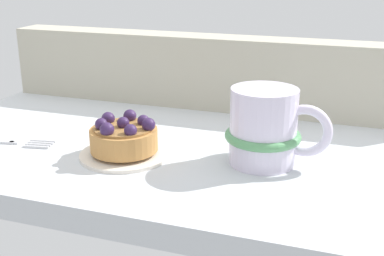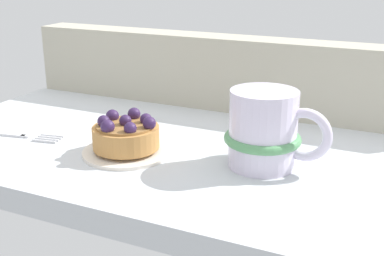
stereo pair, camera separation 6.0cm
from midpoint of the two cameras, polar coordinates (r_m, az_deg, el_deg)
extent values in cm
cube|color=silver|center=(67.94, -5.11, -2.69)|extent=(69.25, 40.97, 2.95)
cube|color=#B2AD99|center=(81.41, -0.24, 6.35)|extent=(67.86, 5.93, 11.45)
cylinder|color=silver|center=(63.05, -10.34, -2.84)|extent=(11.03, 11.03, 0.86)
cylinder|color=silver|center=(63.13, -10.33, -3.02)|extent=(6.07, 6.07, 0.43)
cylinder|color=#B77F42|center=(62.42, -10.44, -1.32)|extent=(8.25, 8.25, 2.69)
cylinder|color=olive|center=(61.93, -10.52, -0.03)|extent=(7.26, 7.26, 0.30)
sphere|color=#331E47|center=(61.73, -10.55, 0.51)|extent=(1.52, 1.52, 1.52)
sphere|color=#331E47|center=(60.58, -8.06, 0.37)|extent=(1.65, 1.65, 1.65)
sphere|color=#331E47|center=(62.43, -8.26, 0.76)|extent=(1.51, 1.51, 1.51)
sphere|color=#331E47|center=(64.24, -9.70, 1.32)|extent=(1.65, 1.65, 1.65)
sphere|color=#331E47|center=(64.07, -12.11, 1.00)|extent=(1.67, 1.67, 1.67)
sphere|color=#331E47|center=(61.62, -12.98, 0.35)|extent=(1.53, 1.53, 1.53)
sphere|color=#331E47|center=(59.72, -12.43, -0.22)|extent=(1.70, 1.70, 1.70)
sphere|color=#331E47|center=(59.20, -9.85, -0.33)|extent=(1.53, 1.53, 1.53)
cylinder|color=silver|center=(58.94, 5.18, 0.12)|extent=(7.85, 7.85, 9.12)
torus|color=#569960|center=(59.33, 5.15, -0.94)|extent=(8.98, 8.98, 1.09)
torus|color=silver|center=(58.07, 9.80, -0.38)|extent=(6.21, 1.11, 6.21)
cube|color=silver|center=(71.17, -21.78, -1.48)|extent=(1.28, 0.77, 0.60)
cube|color=silver|center=(68.60, -19.69, -1.97)|extent=(3.48, 0.88, 0.60)
cube|color=silver|center=(69.20, -19.41, -1.76)|extent=(3.48, 0.88, 0.60)
cube|color=silver|center=(69.81, -19.14, -1.55)|extent=(3.48, 0.88, 0.60)
cube|color=silver|center=(70.42, -18.87, -1.35)|extent=(3.48, 0.88, 0.60)
camera|label=1|loc=(0.03, -92.86, -0.99)|focal=47.23mm
camera|label=2|loc=(0.03, 87.14, 0.99)|focal=47.23mm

